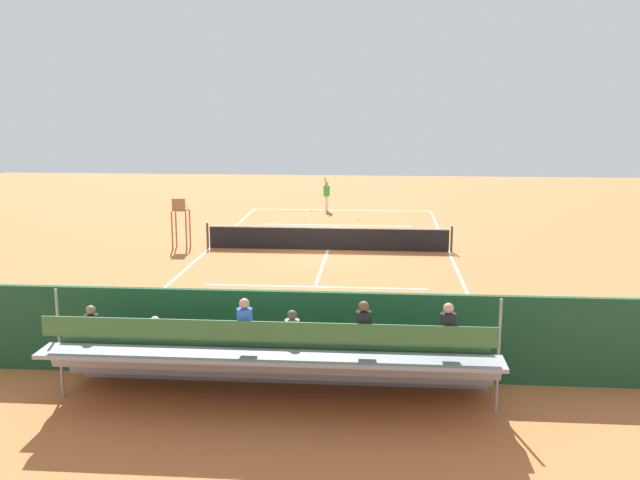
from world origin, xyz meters
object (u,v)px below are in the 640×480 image
tennis_ball_far (359,220)px  courtside_bench (420,346)px  equipment_bag (332,361)px  bleacher_stand (273,358)px  tennis_ball_near (305,221)px  umpire_chair (180,217)px  tennis_racket (308,210)px  tennis_player (327,193)px  tennis_net (328,238)px

tennis_ball_far → courtside_bench: bearing=95.5°
courtside_bench → equipment_bag: (2.04, 0.13, -0.38)m
bleacher_stand → tennis_ball_near: size_ratio=137.27×
umpire_chair → tennis_racket: umpire_chair is taller
bleacher_stand → equipment_bag: bleacher_stand is taller
tennis_ball_far → equipment_bag: bearing=89.9°
bleacher_stand → tennis_ball_near: (1.65, -22.21, -0.91)m
tennis_ball_far → bleacher_stand: bearing=87.2°
tennis_racket → tennis_ball_far: 4.24m
tennis_ball_far → tennis_player: bearing=-56.8°
bleacher_stand → umpire_chair: (6.18, -15.22, 0.37)m
tennis_net → tennis_ball_far: tennis_net is taller
courtside_bench → tennis_ball_far: courtside_bench is taller
tennis_ball_near → bleacher_stand: bearing=94.2°
tennis_net → tennis_player: tennis_player is taller
courtside_bench → tennis_player: size_ratio=0.93×
tennis_net → tennis_player: 10.63m
tennis_racket → tennis_ball_near: tennis_ball_near is taller
bleacher_stand → tennis_racket: size_ratio=17.28×
bleacher_stand → courtside_bench: (-3.12, -2.11, -0.39)m
equipment_bag → tennis_racket: equipment_bag is taller
courtside_bench → tennis_ball_near: bearing=-76.7°
courtside_bench → tennis_ball_near: 20.66m
tennis_racket → tennis_player: bearing=175.1°
umpire_chair → bleacher_stand: bearing=112.1°
courtside_bench → tennis_net: bearing=-76.9°
umpire_chair → tennis_racket: size_ratio=4.08×
tennis_player → tennis_net: bearing=94.5°
courtside_bench → tennis_ball_far: (2.00, -20.91, -0.53)m
bleacher_stand → tennis_net: bearing=-90.1°
equipment_bag → tennis_ball_far: equipment_bag is taller
courtside_bench → equipment_bag: size_ratio=2.00×
tennis_racket → tennis_ball_near: bearing=93.0°
tennis_net → tennis_ball_far: 7.73m
umpire_chair → tennis_player: umpire_chair is taller
bleacher_stand → equipment_bag: (-1.07, -1.98, -0.77)m
tennis_net → bleacher_stand: (0.02, 15.38, 0.45)m
equipment_bag → tennis_ball_near: (2.72, -20.22, -0.15)m
tennis_net → courtside_bench: tennis_net is taller
tennis_racket → tennis_ball_far: size_ratio=7.95×
tennis_ball_near → tennis_ball_far: same height
tennis_net → equipment_bag: 13.45m
equipment_bag → tennis_player: size_ratio=0.47×
equipment_bag → tennis_racket: 24.25m
tennis_ball_near → tennis_ball_far: size_ratio=1.00×
umpire_chair → tennis_ball_far: (-7.29, -7.80, -1.28)m
tennis_ball_near → umpire_chair: bearing=57.0°
tennis_net → tennis_player: size_ratio=5.35×
umpire_chair → tennis_net: bearing=-178.5°
umpire_chair → tennis_ball_near: size_ratio=32.42×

